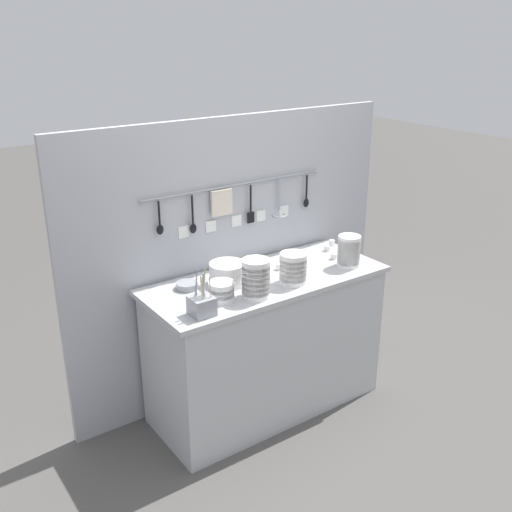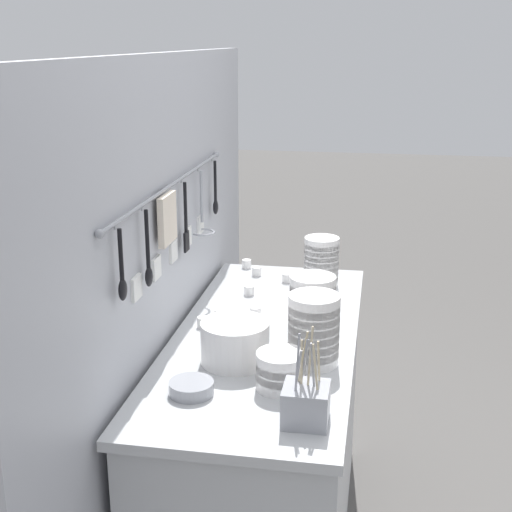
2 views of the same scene
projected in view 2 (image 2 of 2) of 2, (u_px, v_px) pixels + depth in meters
The scene contains 16 objects.
counter at pixel (265, 448), 2.57m from camera, with size 1.50×0.62×0.90m.
back_wall at pixel (169, 323), 2.49m from camera, with size 2.30×0.11×1.82m.
bowl_stack_wide_centre at pixel (281, 370), 2.04m from camera, with size 0.14×0.14×0.11m.
bowl_stack_back_corner at pixel (312, 302), 2.46m from camera, with size 0.16×0.16×0.19m.
bowl_stack_tall_left at pixel (321, 261), 2.89m from camera, with size 0.14×0.14×0.20m.
bowl_stack_short_front at pixel (314, 330), 2.18m from camera, with size 0.16×0.16×0.22m.
plate_stack at pixel (235, 342), 2.20m from camera, with size 0.21×0.21×0.13m.
steel_mixing_bowl at pixel (191, 388), 2.02m from camera, with size 0.13×0.13×0.04m.
cutlery_caddy at pixel (306, 403), 1.86m from camera, with size 0.12×0.12×0.26m.
cup_back_left at pixel (247, 264), 3.13m from camera, with size 0.04×0.04×0.04m.
cup_beside_plates at pixel (249, 290), 2.80m from camera, with size 0.04×0.04×0.04m.
cup_centre at pixel (203, 322), 2.49m from camera, with size 0.04×0.04×0.04m.
cup_front_right at pixel (220, 315), 2.55m from camera, with size 0.04×0.04×0.04m.
cup_mid_row at pixel (256, 312), 2.58m from camera, with size 0.04×0.04×0.04m.
cup_back_right at pixel (286, 278), 2.95m from camera, with size 0.04×0.04×0.04m.
cup_by_caddy at pixel (257, 271), 3.03m from camera, with size 0.04×0.04×0.04m.
Camera 2 is at (-2.22, -0.36, 1.87)m, focal length 50.00 mm.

